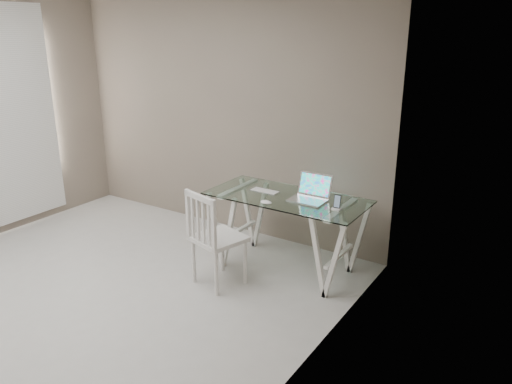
% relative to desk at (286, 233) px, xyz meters
% --- Properties ---
extents(room, '(4.50, 4.52, 2.71)m').
position_rel_desk_xyz_m(room, '(-1.25, -1.63, 1.33)').
color(room, '#AEACA6').
rests_on(room, ground).
extents(desk, '(1.50, 0.70, 0.75)m').
position_rel_desk_xyz_m(desk, '(0.00, 0.00, 0.00)').
color(desk, silver).
rests_on(desk, ground).
extents(chair, '(0.51, 0.51, 0.91)m').
position_rel_desk_xyz_m(chair, '(-0.40, -0.64, 0.12)').
color(chair, silver).
rests_on(chair, ground).
extents(laptop, '(0.33, 0.29, 0.23)m').
position_rel_desk_xyz_m(laptop, '(0.22, 0.06, 0.42)').
color(laptop, silver).
rests_on(laptop, desk).
extents(keyboard, '(0.28, 0.12, 0.01)m').
position_rel_desk_xyz_m(keyboard, '(-0.26, 0.02, 0.37)').
color(keyboard, silver).
rests_on(keyboard, desk).
extents(mouse, '(0.11, 0.07, 0.04)m').
position_rel_desk_xyz_m(mouse, '(-0.06, -0.28, 0.38)').
color(mouse, white).
rests_on(mouse, desk).
extents(phone_dock, '(0.07, 0.07, 0.13)m').
position_rel_desk_xyz_m(phone_dock, '(0.53, -0.07, 0.40)').
color(phone_dock, white).
rests_on(phone_dock, desk).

